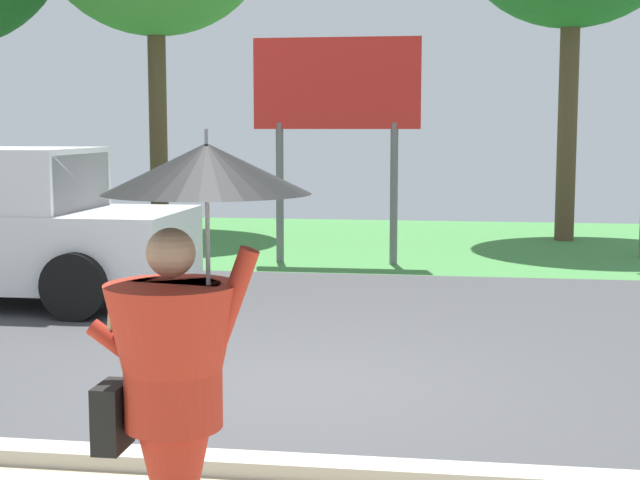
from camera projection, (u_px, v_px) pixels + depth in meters
ground_plane at (344, 320)px, 10.73m from camera, size 40.00×22.00×0.20m
monk_pedestrian at (180, 369)px, 4.20m from camera, size 1.03×0.91×2.13m
roadside_billboard at (337, 100)px, 14.56m from camera, size 2.60×0.12×3.50m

